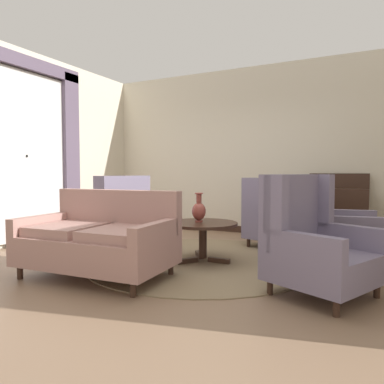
# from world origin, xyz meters

# --- Properties ---
(ground) EXTENTS (8.35, 8.35, 0.00)m
(ground) POSITION_xyz_m (0.00, 0.00, 0.00)
(ground) COLOR #896B51
(wall_back) EXTENTS (6.12, 0.08, 3.04)m
(wall_back) POSITION_xyz_m (0.00, 2.66, 1.52)
(wall_back) COLOR beige
(wall_back) RESTS_ON ground
(wall_left) EXTENTS (0.08, 3.72, 3.04)m
(wall_left) POSITION_xyz_m (-2.98, 0.80, 1.52)
(wall_left) COLOR beige
(wall_left) RESTS_ON ground
(baseboard_back) EXTENTS (5.96, 0.03, 0.12)m
(baseboard_back) POSITION_xyz_m (0.00, 2.60, 0.06)
(baseboard_back) COLOR #382319
(baseboard_back) RESTS_ON ground
(area_rug) EXTENTS (2.89, 2.89, 0.01)m
(area_rug) POSITION_xyz_m (0.00, 0.30, 0.01)
(area_rug) COLOR #847051
(area_rug) RESTS_ON ground
(window_with_curtains) EXTENTS (0.12, 2.12, 2.90)m
(window_with_curtains) POSITION_xyz_m (-2.89, 0.09, 1.54)
(window_with_curtains) COLOR silver
(coffee_table) EXTENTS (0.86, 0.86, 0.50)m
(coffee_table) POSITION_xyz_m (0.05, 0.27, 0.41)
(coffee_table) COLOR #382319
(coffee_table) RESTS_ON ground
(porcelain_vase) EXTENTS (0.17, 0.17, 0.37)m
(porcelain_vase) POSITION_xyz_m (-0.01, 0.27, 0.65)
(porcelain_vase) COLOR brown
(porcelain_vase) RESTS_ON coffee_table
(settee) EXTENTS (1.64, 1.00, 0.92)m
(settee) POSITION_xyz_m (-0.68, -0.80, 0.39)
(settee) COLOR tan
(settee) RESTS_ON ground
(armchair_back_corner) EXTENTS (0.96, 1.01, 1.07)m
(armchair_back_corner) POSITION_xyz_m (-1.50, 0.50, 0.45)
(armchair_back_corner) COLOR slate
(armchair_back_corner) RESTS_ON ground
(armchair_foreground_right) EXTENTS (1.03, 1.00, 1.04)m
(armchair_foreground_right) POSITION_xyz_m (0.69, 1.51, 0.44)
(armchair_foreground_right) COLOR slate
(armchair_foreground_right) RESTS_ON ground
(armchair_near_window) EXTENTS (1.03, 0.98, 0.99)m
(armchair_near_window) POSITION_xyz_m (1.54, 0.67, 0.42)
(armchair_near_window) COLOR slate
(armchair_near_window) RESTS_ON ground
(armchair_beside_settee) EXTENTS (1.09, 1.11, 1.10)m
(armchair_beside_settee) POSITION_xyz_m (1.47, -0.36, 0.46)
(armchair_beside_settee) COLOR slate
(armchair_beside_settee) RESTS_ON ground
(side_table) EXTENTS (0.44, 0.44, 0.66)m
(side_table) POSITION_xyz_m (1.10, 1.24, 0.39)
(side_table) COLOR #382319
(side_table) RESTS_ON ground
(sideboard) EXTENTS (0.91, 0.38, 1.11)m
(sideboard) POSITION_xyz_m (1.44, 2.36, 0.50)
(sideboard) COLOR #382319
(sideboard) RESTS_ON ground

